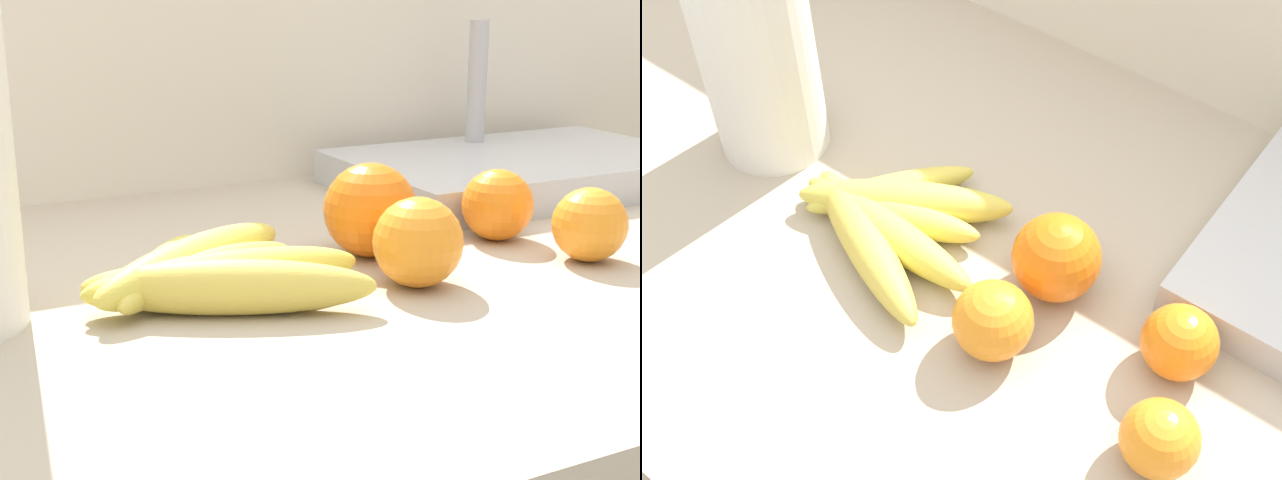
{
  "view_description": "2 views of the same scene",
  "coord_description": "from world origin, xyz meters",
  "views": [
    {
      "loc": [
        -0.3,
        -0.65,
        1.18
      ],
      "look_at": [
        0.0,
        -0.04,
        0.99
      ],
      "focal_mm": 50.28,
      "sensor_mm": 36.0,
      "label": 1
    },
    {
      "loc": [
        0.31,
        -0.43,
        1.59
      ],
      "look_at": [
        -0.0,
        -0.01,
        0.97
      ],
      "focal_mm": 47.32,
      "sensor_mm": 36.0,
      "label": 2
    }
  ],
  "objects": [
    {
      "name": "sink_basin",
      "position": [
        0.38,
        0.18,
        0.97
      ],
      "size": [
        0.42,
        0.27,
        0.19
      ],
      "color": "#B7BABF",
      "rests_on": "counter"
    },
    {
      "name": "orange_far_right",
      "position": [
        0.22,
        0.01,
        0.98
      ],
      "size": [
        0.07,
        0.07,
        0.07
      ],
      "primitive_type": "sphere",
      "color": "orange",
      "rests_on": "counter"
    },
    {
      "name": "orange_front",
      "position": [
        0.25,
        -0.08,
        0.98
      ],
      "size": [
        0.07,
        0.07,
        0.07
      ],
      "primitive_type": "sphere",
      "color": "orange",
      "rests_on": "counter"
    },
    {
      "name": "wall_back",
      "position": [
        0.0,
        0.38,
        0.65
      ],
      "size": [
        2.22,
        0.06,
        1.3
      ],
      "primitive_type": "cube",
      "color": "silver",
      "rests_on": "ground"
    },
    {
      "name": "orange_back_right",
      "position": [
        0.08,
        -0.07,
        0.98
      ],
      "size": [
        0.07,
        0.07,
        0.07
      ],
      "primitive_type": "sphere",
      "color": "orange",
      "rests_on": "counter"
    },
    {
      "name": "orange_right",
      "position": [
        0.08,
        0.02,
        0.99
      ],
      "size": [
        0.08,
        0.08,
        0.08
      ],
      "primitive_type": "sphere",
      "color": "orange",
      "rests_on": "counter"
    },
    {
      "name": "banana_bunch",
      "position": [
        -0.08,
        -0.03,
        0.97
      ],
      "size": [
        0.22,
        0.22,
        0.04
      ],
      "color": "#DBC24C",
      "rests_on": "counter"
    }
  ]
}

